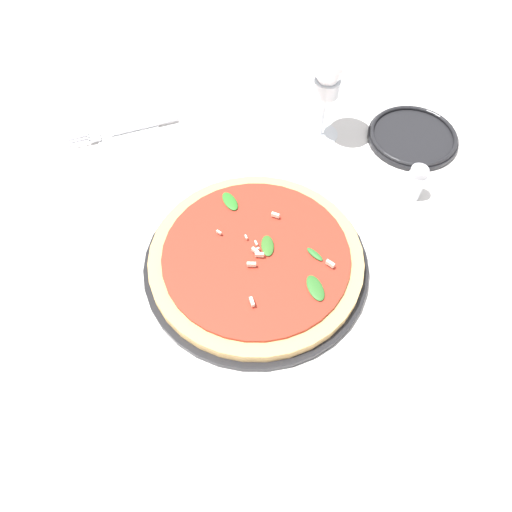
% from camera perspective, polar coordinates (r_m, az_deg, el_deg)
% --- Properties ---
extents(ground_plane, '(6.00, 6.00, 0.00)m').
position_cam_1_polar(ground_plane, '(0.82, 1.27, -0.36)').
color(ground_plane, silver).
extents(pizza_arugula_main, '(0.36, 0.36, 0.05)m').
position_cam_1_polar(pizza_arugula_main, '(0.80, 0.01, -0.52)').
color(pizza_arugula_main, black).
rests_on(pizza_arugula_main, ground_plane).
extents(wine_glass, '(0.09, 0.09, 0.18)m').
position_cam_1_polar(wine_glass, '(0.94, 8.21, 19.40)').
color(wine_glass, white).
rests_on(wine_glass, ground_plane).
extents(napkin, '(0.13, 0.11, 0.01)m').
position_cam_1_polar(napkin, '(1.05, -14.32, 13.65)').
color(napkin, white).
rests_on(napkin, ground_plane).
extents(fork, '(0.20, 0.11, 0.00)m').
position_cam_1_polar(fork, '(1.05, -14.81, 13.73)').
color(fork, silver).
rests_on(fork, ground_plane).
extents(side_plate_white, '(0.17, 0.17, 0.02)m').
position_cam_1_polar(side_plate_white, '(1.04, 17.49, 12.88)').
color(side_plate_white, black).
rests_on(side_plate_white, ground_plane).
extents(shaker_pepper, '(0.03, 0.03, 0.07)m').
position_cam_1_polar(shaker_pepper, '(0.92, 17.72, 7.97)').
color(shaker_pepper, silver).
rests_on(shaker_pepper, ground_plane).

